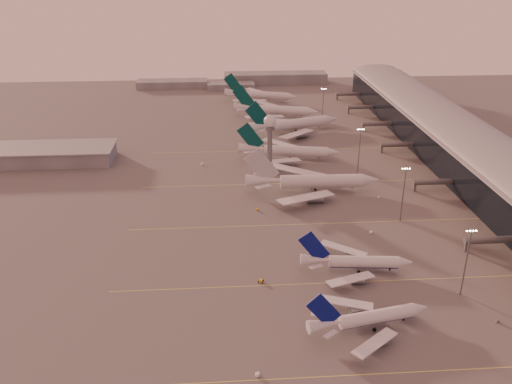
{
  "coord_description": "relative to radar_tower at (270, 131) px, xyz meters",
  "views": [
    {
      "loc": [
        -21.23,
        -147.13,
        104.38
      ],
      "look_at": [
        -5.99,
        66.47,
        10.47
      ],
      "focal_mm": 38.0,
      "sensor_mm": 36.0,
      "label": 1
    }
  ],
  "objects": [
    {
      "name": "radar_tower",
      "position": [
        0.0,
        0.0,
        0.0
      ],
      "size": [
        6.4,
        6.4,
        31.1
      ],
      "color": "slate",
      "rests_on": "ground"
    },
    {
      "name": "greentail_b",
      "position": [
        21.05,
        63.48,
        -16.86
      ],
      "size": [
        61.63,
        48.99,
        23.17
      ],
      "color": "silver",
      "rests_on": "ground"
    },
    {
      "name": "distant_horizon",
      "position": [
        -2.38,
        205.14,
        -17.06
      ],
      "size": [
        165.0,
        37.5,
        9.0
      ],
      "color": "slate",
      "rests_on": "ground"
    },
    {
      "name": "ground",
      "position": [
        -5.0,
        -120.0,
        -20.95
      ],
      "size": [
        700.0,
        700.0,
        0.0
      ],
      "primitive_type": "plane",
      "color": "#5D5A5B",
      "rests_on": "ground"
    },
    {
      "name": "taxiway_markings",
      "position": [
        25.0,
        -64.0,
        -20.94
      ],
      "size": [
        180.0,
        185.25,
        0.02
      ],
      "color": "#EBE653",
      "rests_on": "ground"
    },
    {
      "name": "mast_d",
      "position": [
        43.0,
        80.0,
        -7.21
      ],
      "size": [
        3.6,
        0.56,
        25.0
      ],
      "color": "slate",
      "rests_on": "ground"
    },
    {
      "name": "gsv_truck_d",
      "position": [
        -36.13,
        8.84,
        -19.68
      ],
      "size": [
        4.6,
        6.52,
        2.49
      ],
      "color": "white",
      "rests_on": "ground"
    },
    {
      "name": "gsv_tug_mid",
      "position": [
        -13.16,
        -107.95,
        -20.41
      ],
      "size": [
        4.25,
        3.44,
        1.05
      ],
      "color": "gold",
      "rests_on": "ground"
    },
    {
      "name": "mast_a",
      "position": [
        53.0,
        -120.0,
        -7.21
      ],
      "size": [
        3.6,
        0.56,
        25.0
      ],
      "color": "slate",
      "rests_on": "ground"
    },
    {
      "name": "narrowbody_near",
      "position": [
        17.41,
        -135.57,
        -17.74
      ],
      "size": [
        40.09,
        31.69,
        15.83
      ],
      "color": "silver",
      "rests_on": "ground"
    },
    {
      "name": "greentail_a",
      "position": [
        12.06,
        14.4,
        -17.32
      ],
      "size": [
        56.12,
        44.94,
        20.54
      ],
      "color": "silver",
      "rests_on": "ground"
    },
    {
      "name": "terminal",
      "position": [
        102.88,
        -9.91,
        -10.43
      ],
      "size": [
        57.0,
        362.0,
        23.04
      ],
      "color": "black",
      "rests_on": "ground"
    },
    {
      "name": "gsv_tug_far",
      "position": [
        18.68,
        -27.75,
        -20.47
      ],
      "size": [
        2.75,
        3.68,
        0.94
      ],
      "color": "white",
      "rests_on": "ground"
    },
    {
      "name": "gsv_catering_a",
      "position": [
        58.33,
        -135.39,
        -19.13
      ],
      "size": [
        4.61,
        2.48,
        3.64
      ],
      "color": "#5B5E60",
      "rests_on": "ground"
    },
    {
      "name": "gsv_catering_b",
      "position": [
        47.67,
        -40.95,
        -19.12
      ],
      "size": [
        4.74,
        2.73,
        3.67
      ],
      "color": "white",
      "rests_on": "ground"
    },
    {
      "name": "gsv_truck_c",
      "position": [
        -10.17,
        -49.85,
        -19.96
      ],
      "size": [
        4.11,
        4.95,
        1.94
      ],
      "color": "gold",
      "rests_on": "ground"
    },
    {
      "name": "gsv_truck_b",
      "position": [
        35.03,
        -75.24,
        -19.81
      ],
      "size": [
        5.89,
        3.44,
        2.24
      ],
      "color": "white",
      "rests_on": "ground"
    },
    {
      "name": "mast_c",
      "position": [
        45.0,
        -10.0,
        -7.21
      ],
      "size": [
        3.6,
        0.56,
        25.0
      ],
      "color": "slate",
      "rests_on": "ground"
    },
    {
      "name": "gsv_truck_a",
      "position": [
        -17.29,
        -153.43,
        -19.83
      ],
      "size": [
        5.74,
        3.27,
        2.19
      ],
      "color": "white",
      "rests_on": "ground"
    },
    {
      "name": "widebody_white",
      "position": [
        17.88,
        -31.29,
        -17.01
      ],
      "size": [
        64.63,
        51.75,
        22.73
      ],
      "color": "silver",
      "rests_on": "ground"
    },
    {
      "name": "mast_b",
      "position": [
        50.0,
        -65.0,
        -7.21
      ],
      "size": [
        3.6,
        0.56,
        25.0
      ],
      "color": "slate",
      "rests_on": "ground"
    },
    {
      "name": "hangar",
      "position": [
        -125.0,
        20.0,
        -16.63
      ],
      "size": [
        82.0,
        27.0,
        8.5
      ],
      "color": "slate",
      "rests_on": "ground"
    },
    {
      "name": "greentail_d",
      "position": [
        6.77,
        145.04,
        -17.25
      ],
      "size": [
        55.82,
        44.38,
        20.97
      ],
      "color": "silver",
      "rests_on": "ground"
    },
    {
      "name": "narrowbody_mid",
      "position": [
        21.34,
        -103.21,
        -17.7
      ],
      "size": [
        41.06,
        32.65,
        16.05
      ],
      "color": "silver",
      "rests_on": "ground"
    },
    {
      "name": "greentail_c",
      "position": [
        13.74,
        99.97,
        -17.08
      ],
      "size": [
        59.01,
        47.05,
        21.91
      ],
      "color": "silver",
      "rests_on": "ground"
    }
  ]
}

